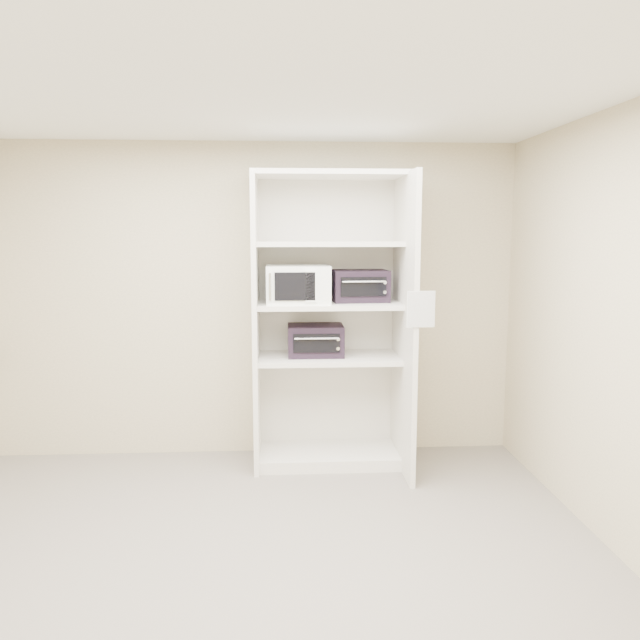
{
  "coord_description": "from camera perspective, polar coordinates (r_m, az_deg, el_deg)",
  "views": [
    {
      "loc": [
        0.24,
        -3.4,
        1.94
      ],
      "look_at": [
        0.52,
        1.31,
        1.28
      ],
      "focal_mm": 35.0,
      "sensor_mm": 36.0,
      "label": 1
    }
  ],
  "objects": [
    {
      "name": "floor",
      "position": [
        3.92,
        -7.02,
        -21.74
      ],
      "size": [
        4.5,
        4.0,
        0.01
      ],
      "primitive_type": "cube",
      "color": "slate",
      "rests_on": "ground"
    },
    {
      "name": "ceiling",
      "position": [
        3.49,
        -7.83,
        20.5
      ],
      "size": [
        4.5,
        4.0,
        0.01
      ],
      "primitive_type": "cube",
      "color": "white"
    },
    {
      "name": "wall_back",
      "position": [
        5.43,
        -5.96,
        1.73
      ],
      "size": [
        4.5,
        0.02,
        2.7
      ],
      "primitive_type": "cube",
      "color": "beige",
      "rests_on": "ground"
    },
    {
      "name": "wall_front",
      "position": [
        1.54,
        -12.65,
        -14.89
      ],
      "size": [
        4.5,
        0.02,
        2.7
      ],
      "primitive_type": "cube",
      "color": "beige",
      "rests_on": "ground"
    },
    {
      "name": "wall_right",
      "position": [
        3.99,
        26.84,
        -1.39
      ],
      "size": [
        0.02,
        4.0,
        2.7
      ],
      "primitive_type": "cube",
      "color": "beige",
      "rests_on": "ground"
    },
    {
      "name": "shelving_unit",
      "position": [
        5.18,
        1.31,
        -0.98
      ],
      "size": [
        1.24,
        0.92,
        2.42
      ],
      "color": "silver",
      "rests_on": "floor"
    },
    {
      "name": "microwave",
      "position": [
        5.06,
        -1.99,
        3.28
      ],
      "size": [
        0.51,
        0.39,
        0.31
      ],
      "primitive_type": "cube",
      "rotation": [
        0.0,
        0.0,
        -0.0
      ],
      "color": "white",
      "rests_on": "shelving_unit"
    },
    {
      "name": "toaster_oven_upper",
      "position": [
        5.21,
        3.65,
        3.15
      ],
      "size": [
        0.47,
        0.37,
        0.26
      ],
      "primitive_type": "cube",
      "rotation": [
        0.0,
        0.0,
        0.06
      ],
      "color": "black",
      "rests_on": "shelving_unit"
    },
    {
      "name": "toaster_oven_lower",
      "position": [
        5.21,
        -0.41,
        -1.86
      ],
      "size": [
        0.46,
        0.35,
        0.26
      ],
      "primitive_type": "cube",
      "rotation": [
        0.0,
        0.0,
        -0.01
      ],
      "color": "black",
      "rests_on": "shelving_unit"
    },
    {
      "name": "paper_sign",
      "position": [
        4.62,
        9.21,
        0.98
      ],
      "size": [
        0.21,
        0.02,
        0.26
      ],
      "primitive_type": "cube",
      "rotation": [
        0.0,
        0.0,
        0.08
      ],
      "color": "white",
      "rests_on": "shelving_unit"
    }
  ]
}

